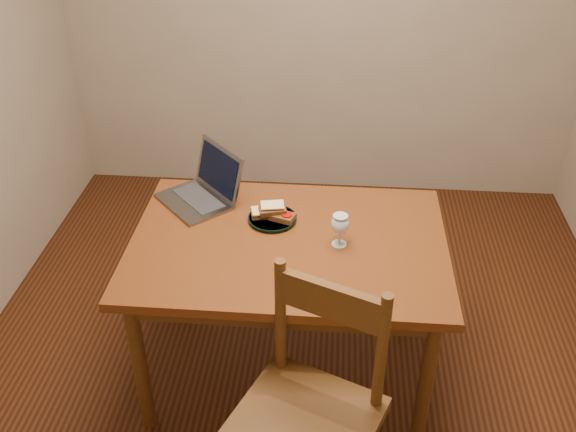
# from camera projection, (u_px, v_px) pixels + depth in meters

# --- Properties ---
(floor) EXTENTS (3.20, 3.20, 0.02)m
(floor) POSITION_uv_depth(u_px,v_px,m) (303.00, 351.00, 3.14)
(floor) COLOR black
(floor) RESTS_ON ground
(table) EXTENTS (1.30, 0.90, 0.74)m
(table) POSITION_uv_depth(u_px,v_px,m) (288.00, 257.00, 2.68)
(table) COLOR #441D0B
(table) RESTS_ON floor
(chair) EXTENTS (0.60, 0.59, 0.50)m
(chair) POSITION_uv_depth(u_px,v_px,m) (309.00, 405.00, 2.18)
(chair) COLOR #40240D
(chair) RESTS_ON floor
(plate) EXTENTS (0.21, 0.21, 0.02)m
(plate) POSITION_uv_depth(u_px,v_px,m) (272.00, 219.00, 2.75)
(plate) COLOR black
(plate) RESTS_ON table
(sandwich_cheese) EXTENTS (0.13, 0.09, 0.04)m
(sandwich_cheese) POSITION_uv_depth(u_px,v_px,m) (264.00, 212.00, 2.75)
(sandwich_cheese) COLOR #381E0C
(sandwich_cheese) RESTS_ON plate
(sandwich_tomato) EXTENTS (0.13, 0.10, 0.04)m
(sandwich_tomato) POSITION_uv_depth(u_px,v_px,m) (281.00, 215.00, 2.73)
(sandwich_tomato) COLOR #381E0C
(sandwich_tomato) RESTS_ON plate
(sandwich_top) EXTENTS (0.13, 0.09, 0.03)m
(sandwich_top) POSITION_uv_depth(u_px,v_px,m) (272.00, 208.00, 2.73)
(sandwich_top) COLOR #381E0C
(sandwich_top) RESTS_ON plate
(milk_glass) EXTENTS (0.08, 0.08, 0.14)m
(milk_glass) POSITION_uv_depth(u_px,v_px,m) (340.00, 230.00, 2.57)
(milk_glass) COLOR white
(milk_glass) RESTS_ON table
(laptop) EXTENTS (0.43, 0.43, 0.23)m
(laptop) POSITION_uv_depth(u_px,v_px,m) (205.00, 187.00, 2.88)
(laptop) COLOR slate
(laptop) RESTS_ON table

